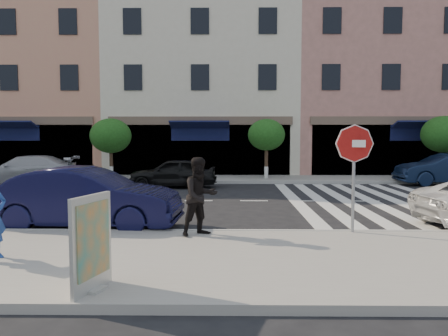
# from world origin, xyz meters

# --- Properties ---
(ground) EXTENTS (120.00, 120.00, 0.00)m
(ground) POSITION_xyz_m (0.00, 0.00, 0.00)
(ground) COLOR black
(ground) RESTS_ON ground
(sidewalk_near) EXTENTS (60.00, 4.50, 0.15)m
(sidewalk_near) POSITION_xyz_m (0.00, -3.75, 0.07)
(sidewalk_near) COLOR gray
(sidewalk_near) RESTS_ON ground
(sidewalk_far) EXTENTS (60.00, 3.00, 0.15)m
(sidewalk_far) POSITION_xyz_m (0.00, 11.00, 0.07)
(sidewalk_far) COLOR gray
(sidewalk_far) RESTS_ON ground
(building_west_mid) EXTENTS (10.00, 9.00, 14.00)m
(building_west_mid) POSITION_xyz_m (-11.00, 17.00, 7.00)
(building_west_mid) COLOR tan
(building_west_mid) RESTS_ON ground
(building_centre) EXTENTS (11.00, 9.00, 11.00)m
(building_centre) POSITION_xyz_m (-0.50, 17.00, 5.50)
(building_centre) COLOR beige
(building_centre) RESTS_ON ground
(building_east_mid) EXTENTS (13.00, 9.00, 13.00)m
(building_east_mid) POSITION_xyz_m (11.50, 17.00, 6.50)
(building_east_mid) COLOR tan
(building_east_mid) RESTS_ON ground
(street_tree_wb) EXTENTS (2.10, 2.10, 3.06)m
(street_tree_wb) POSITION_xyz_m (-5.00, 10.80, 2.31)
(street_tree_wb) COLOR #473323
(street_tree_wb) RESTS_ON sidewalk_far
(street_tree_c) EXTENTS (1.90, 1.90, 3.04)m
(street_tree_c) POSITION_xyz_m (3.00, 10.80, 2.36)
(street_tree_c) COLOR #473323
(street_tree_c) RESTS_ON sidewalk_far
(street_tree_ea) EXTENTS (2.20, 2.20, 3.19)m
(street_tree_ea) POSITION_xyz_m (12.00, 10.80, 2.39)
(street_tree_ea) COLOR #473323
(street_tree_ea) RESTS_ON sidewalk_far
(stop_sign) EXTENTS (0.82, 0.35, 2.47)m
(stop_sign) POSITION_xyz_m (3.95, -1.67, 1.95)
(stop_sign) COLOR gray
(stop_sign) RESTS_ON sidewalk_near
(walker) EXTENTS (1.07, 1.02, 1.74)m
(walker) POSITION_xyz_m (0.47, -2.00, 1.02)
(walker) COLOR black
(walker) RESTS_ON sidewalk_near
(poster_board) EXTENTS (0.40, 0.88, 1.39)m
(poster_board) POSITION_xyz_m (-0.84, -5.50, 0.82)
(poster_board) COLOR beige
(poster_board) RESTS_ON sidewalk_near
(car_near_mid) EXTENTS (4.82, 1.96, 1.56)m
(car_near_mid) POSITION_xyz_m (-2.50, -0.68, 0.78)
(car_near_mid) COLOR black
(car_near_mid) RESTS_ON ground
(car_far_left) EXTENTS (4.94, 2.34, 1.39)m
(car_far_left) POSITION_xyz_m (-8.69, 9.10, 0.70)
(car_far_left) COLOR #A7A6AC
(car_far_left) RESTS_ON ground
(car_far_mid) EXTENTS (3.94, 1.66, 1.33)m
(car_far_mid) POSITION_xyz_m (-1.44, 7.96, 0.67)
(car_far_mid) COLOR black
(car_far_mid) RESTS_ON ground
(car_far_right) EXTENTS (4.58, 1.67, 1.50)m
(car_far_right) POSITION_xyz_m (11.36, 9.10, 0.75)
(car_far_right) COLOR black
(car_far_right) RESTS_ON ground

